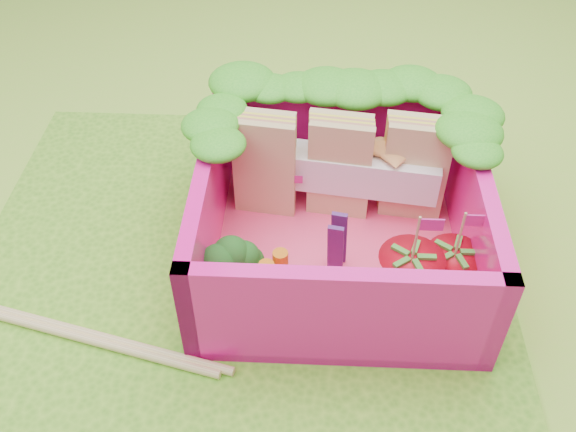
% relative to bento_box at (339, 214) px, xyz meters
% --- Properties ---
extents(ground, '(14.00, 14.00, 0.00)m').
position_rel_bento_box_xyz_m(ground, '(-0.48, -0.14, -0.31)').
color(ground, '#96D33B').
rests_on(ground, ground).
extents(placemat, '(2.60, 2.60, 0.03)m').
position_rel_bento_box_xyz_m(placemat, '(-0.48, -0.14, -0.29)').
color(placemat, '#56A024').
rests_on(placemat, ground).
extents(bento_floor, '(1.30, 1.30, 0.05)m').
position_rel_bento_box_xyz_m(bento_floor, '(0.00, 0.00, -0.25)').
color(bento_floor, '#FF4174').
rests_on(bento_floor, placemat).
extents(bento_box, '(1.30, 1.30, 0.55)m').
position_rel_bento_box_xyz_m(bento_box, '(0.00, 0.00, 0.00)').
color(bento_box, '#FF1593').
rests_on(bento_box, placemat).
extents(lettuce_ruffle, '(1.43, 0.77, 0.11)m').
position_rel_bento_box_xyz_m(lettuce_ruffle, '(0.00, 0.46, 0.33)').
color(lettuce_ruffle, green).
rests_on(lettuce_ruffle, bento_box).
extents(sandwich_stack, '(1.07, 0.30, 0.55)m').
position_rel_bento_box_xyz_m(sandwich_stack, '(0.01, 0.30, 0.04)').
color(sandwich_stack, tan).
rests_on(sandwich_stack, bento_floor).
extents(broccoli, '(0.34, 0.34, 0.26)m').
position_rel_bento_box_xyz_m(broccoli, '(-0.48, -0.29, -0.04)').
color(broccoli, '#71AD54').
rests_on(broccoli, bento_floor).
extents(carrot_sticks, '(0.12, 0.15, 0.26)m').
position_rel_bento_box_xyz_m(carrot_sticks, '(-0.29, -0.33, -0.10)').
color(carrot_sticks, orange).
rests_on(carrot_sticks, bento_floor).
extents(purple_wedges, '(0.09, 0.12, 0.38)m').
position_rel_bento_box_xyz_m(purple_wedges, '(-0.01, -0.17, -0.04)').
color(purple_wedges, '#411A5D').
rests_on(purple_wedges, bento_floor).
extents(strawberry_left, '(0.29, 0.29, 0.53)m').
position_rel_bento_box_xyz_m(strawberry_left, '(0.30, -0.33, -0.08)').
color(strawberry_left, red).
rests_on(strawberry_left, bento_floor).
extents(strawberry_right, '(0.25, 0.25, 0.49)m').
position_rel_bento_box_xyz_m(strawberry_right, '(0.50, -0.25, -0.09)').
color(strawberry_right, red).
rests_on(strawberry_right, bento_floor).
extents(snap_peas, '(0.58, 0.60, 0.05)m').
position_rel_bento_box_xyz_m(snap_peas, '(0.39, -0.23, -0.20)').
color(snap_peas, '#67B137').
rests_on(snap_peas, bento_floor).
extents(chopsticks, '(2.07, 0.56, 0.04)m').
position_rel_bento_box_xyz_m(chopsticks, '(-1.46, -0.47, -0.25)').
color(chopsticks, tan).
rests_on(chopsticks, placemat).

